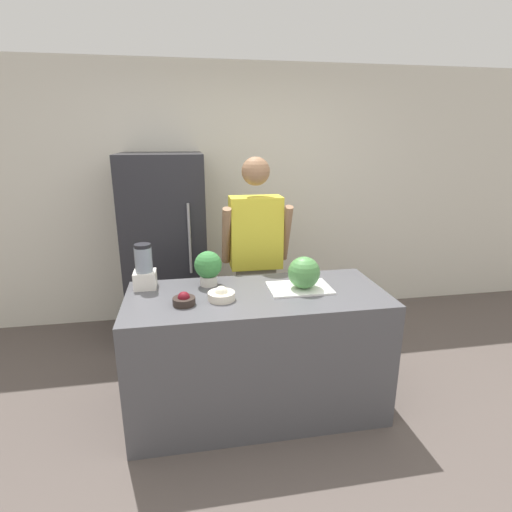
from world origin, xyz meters
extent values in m
plane|color=#564C47|center=(0.00, 0.00, 0.00)|extent=(14.00, 14.00, 0.00)
cube|color=silver|center=(0.00, 2.09, 1.30)|extent=(8.00, 0.06, 2.60)
cube|color=#4C4C51|center=(0.00, 0.38, 0.44)|extent=(1.74, 0.76, 0.88)
cube|color=#232328|center=(-0.64, 1.68, 0.88)|extent=(0.74, 0.73, 1.75)
cylinder|color=gray|center=(-0.42, 1.29, 1.05)|extent=(0.02, 0.02, 0.61)
cube|color=gray|center=(0.12, 1.10, 0.42)|extent=(0.32, 0.18, 0.84)
cube|color=gold|center=(0.12, 1.10, 1.13)|extent=(0.43, 0.22, 0.59)
sphere|color=#936B4C|center=(0.12, 1.10, 1.63)|extent=(0.23, 0.23, 0.23)
cylinder|color=#936B4C|center=(-0.13, 1.06, 1.12)|extent=(0.07, 0.24, 0.50)
cylinder|color=#936B4C|center=(0.37, 1.06, 1.12)|extent=(0.07, 0.24, 0.50)
cube|color=white|center=(0.30, 0.41, 0.89)|extent=(0.42, 0.29, 0.01)
sphere|color=#4C8C47|center=(0.33, 0.39, 1.01)|extent=(0.22, 0.22, 0.22)
cylinder|color=#2D231E|center=(-0.48, 0.27, 0.91)|extent=(0.14, 0.14, 0.05)
sphere|color=maroon|center=(-0.48, 0.27, 0.93)|extent=(0.08, 0.08, 0.08)
cylinder|color=beige|center=(-0.24, 0.31, 0.91)|extent=(0.17, 0.17, 0.05)
sphere|color=white|center=(-0.24, 0.31, 0.94)|extent=(0.08, 0.08, 0.08)
cube|color=silver|center=(-0.74, 0.62, 0.94)|extent=(0.15, 0.15, 0.12)
cylinder|color=gray|center=(-0.74, 0.62, 1.09)|extent=(0.12, 0.12, 0.17)
cylinder|color=black|center=(-0.74, 0.62, 1.19)|extent=(0.11, 0.11, 0.02)
cylinder|color=beige|center=(-0.31, 0.59, 0.92)|extent=(0.12, 0.12, 0.07)
sphere|color=#387F3D|center=(-0.31, 0.59, 1.04)|extent=(0.19, 0.19, 0.19)
camera|label=1|loc=(-0.44, -2.07, 1.89)|focal=28.00mm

